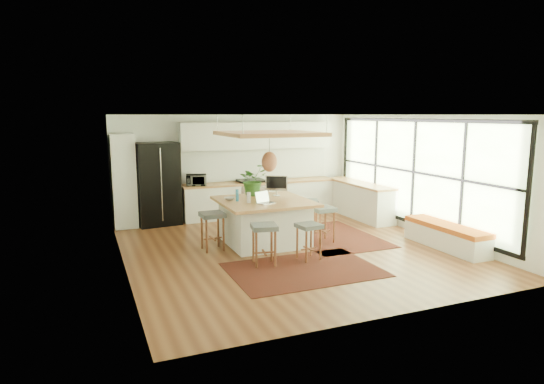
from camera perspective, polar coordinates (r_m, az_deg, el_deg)
name	(u,v)px	position (r m, az deg, el deg)	size (l,w,h in m)	color
floor	(290,248)	(9.61, 2.25, -6.87)	(7.00, 7.00, 0.00)	brown
ceiling	(291,115)	(9.22, 2.36, 9.46)	(7.00, 7.00, 0.00)	white
wall_back	(237,165)	(12.56, -4.35, 3.27)	(6.50, 6.50, 0.00)	white
wall_front	(401,219)	(6.35, 15.55, -3.17)	(6.50, 6.50, 0.00)	white
wall_left	(121,193)	(8.51, -18.02, -0.14)	(7.00, 7.00, 0.00)	white
wall_right	(421,175)	(11.06, 17.82, 2.00)	(7.00, 7.00, 0.00)	white
window_wall	(420,173)	(11.03, 17.71, 2.25)	(0.10, 6.20, 2.60)	black
pantry	(124,181)	(11.70, -17.72, 1.28)	(0.55, 0.60, 2.25)	white
back_counter_base	(260,199)	(12.57, -1.47, -0.89)	(4.20, 0.60, 0.88)	white
back_counter_top	(260,182)	(12.50, -1.48, 1.18)	(4.24, 0.64, 0.05)	#AB6C3D
backsplash	(256,165)	(12.72, -1.97, 3.37)	(4.20, 0.02, 0.80)	white
upper_cabinets	(258,135)	(12.51, -1.73, 6.95)	(4.20, 0.34, 0.70)	white
range	(251,198)	(12.48, -2.54, -0.70)	(0.76, 0.62, 1.00)	#A5A5AA
right_counter_base	(359,200)	(12.60, 10.65, -1.03)	(0.60, 2.50, 0.88)	white
right_counter_top	(360,183)	(12.52, 10.71, 1.04)	(0.64, 2.54, 0.05)	#AB6C3D
window_bench	(446,236)	(10.18, 20.55, -5.08)	(0.52, 2.00, 0.50)	white
ceiling_panel	(269,147)	(9.49, -0.33, 5.54)	(1.86, 1.86, 0.80)	#AB6C3D
rug_near	(304,270)	(8.32, 3.92, -9.47)	(2.60, 1.80, 0.01)	black
rug_right	(332,237)	(10.53, 7.36, -5.44)	(1.80, 2.60, 0.01)	black
fridge	(157,187)	(11.81, -13.90, 0.54)	(1.01, 0.79, 2.03)	black
island	(264,222)	(9.84, -0.96, -3.66)	(1.85, 1.85, 0.93)	#AB6C3D
stool_near_left	(264,246)	(8.45, -0.97, -6.65)	(0.45, 0.45, 0.76)	#515759
stool_near_right	(309,241)	(8.78, 4.53, -6.06)	(0.41, 0.41, 0.69)	#515759
stool_right_front	(323,226)	(10.01, 6.24, -4.14)	(0.45, 0.45, 0.76)	#515759
stool_right_back	(308,217)	(10.85, 4.43, -3.04)	(0.45, 0.45, 0.75)	#515759
stool_left_side	(213,233)	(9.46, -7.29, -4.97)	(0.46, 0.46, 0.77)	#515759
laptop	(266,198)	(9.37, -0.75, -0.68)	(0.34, 0.36, 0.25)	#A5A5AA
monitor	(276,184)	(10.22, 0.54, 0.97)	(0.49, 0.18, 0.46)	#A5A5AA
microwave	(196,179)	(11.92, -9.26, 1.61)	(0.50, 0.28, 0.34)	#A5A5AA
island_plant	(253,183)	(10.30, -2.36, 1.11)	(0.63, 0.70, 0.55)	#1E4C19
island_bowl	(230,199)	(9.80, -5.22, -0.82)	(0.23, 0.23, 0.06)	beige
island_bottle_0	(238,197)	(9.64, -4.23, -0.57)	(0.07, 0.07, 0.19)	teal
island_bottle_1	(249,198)	(9.46, -2.90, -0.75)	(0.07, 0.07, 0.19)	white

